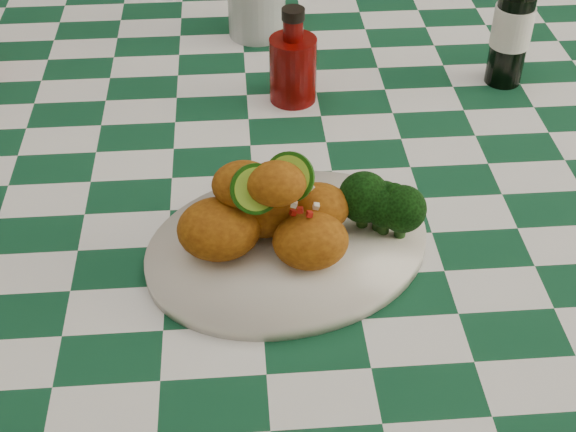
{
  "coord_description": "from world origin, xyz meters",
  "views": [
    {
      "loc": [
        -0.02,
        -0.89,
        1.4
      ],
      "look_at": [
        0.03,
        -0.22,
        0.84
      ],
      "focal_mm": 50.0,
      "sensor_mm": 36.0,
      "label": 1
    }
  ],
  "objects_px": {
    "beer_bottle": "(514,17)",
    "wooden_chair_right": "(365,81)",
    "plate": "(288,247)",
    "ketchup_bottle": "(293,56)",
    "dining_table": "(257,341)",
    "wooden_chair_left": "(92,95)",
    "fried_chicken_pile": "(276,204)"
  },
  "relations": [
    {
      "from": "wooden_chair_right",
      "to": "dining_table",
      "type": "bearing_deg",
      "value": -89.2
    },
    {
      "from": "plate",
      "to": "wooden_chair_left",
      "type": "xyz_separation_m",
      "value": [
        -0.37,
        0.92,
        -0.34
      ]
    },
    {
      "from": "fried_chicken_pile",
      "to": "wooden_chair_right",
      "type": "distance_m",
      "value": 1.04
    },
    {
      "from": "ketchup_bottle",
      "to": "wooden_chair_right",
      "type": "height_order",
      "value": "same"
    },
    {
      "from": "plate",
      "to": "fried_chicken_pile",
      "type": "height_order",
      "value": "fried_chicken_pile"
    },
    {
      "from": "ketchup_bottle",
      "to": "beer_bottle",
      "type": "relative_size",
      "value": 0.68
    },
    {
      "from": "plate",
      "to": "wooden_chair_right",
      "type": "bearing_deg",
      "value": 74.97
    },
    {
      "from": "ketchup_bottle",
      "to": "beer_bottle",
      "type": "distance_m",
      "value": 0.32
    },
    {
      "from": "beer_bottle",
      "to": "wooden_chair_right",
      "type": "relative_size",
      "value": 0.22
    },
    {
      "from": "beer_bottle",
      "to": "fried_chicken_pile",
      "type": "bearing_deg",
      "value": -135.37
    },
    {
      "from": "dining_table",
      "to": "fried_chicken_pile",
      "type": "height_order",
      "value": "fried_chicken_pile"
    },
    {
      "from": "dining_table",
      "to": "wooden_chair_right",
      "type": "distance_m",
      "value": 0.76
    },
    {
      "from": "beer_bottle",
      "to": "wooden_chair_right",
      "type": "height_order",
      "value": "beer_bottle"
    },
    {
      "from": "ketchup_bottle",
      "to": "fried_chicken_pile",
      "type": "bearing_deg",
      "value": -97.74
    },
    {
      "from": "plate",
      "to": "ketchup_bottle",
      "type": "height_order",
      "value": "ketchup_bottle"
    },
    {
      "from": "ketchup_bottle",
      "to": "wooden_chair_left",
      "type": "distance_m",
      "value": 0.82
    },
    {
      "from": "plate",
      "to": "ketchup_bottle",
      "type": "xyz_separation_m",
      "value": [
        0.03,
        0.33,
        0.06
      ]
    },
    {
      "from": "ketchup_bottle",
      "to": "beer_bottle",
      "type": "height_order",
      "value": "beer_bottle"
    },
    {
      "from": "plate",
      "to": "wooden_chair_left",
      "type": "distance_m",
      "value": 1.05
    },
    {
      "from": "ketchup_bottle",
      "to": "wooden_chair_right",
      "type": "xyz_separation_m",
      "value": [
        0.22,
        0.59,
        -0.39
      ]
    },
    {
      "from": "fried_chicken_pile",
      "to": "beer_bottle",
      "type": "height_order",
      "value": "beer_bottle"
    },
    {
      "from": "dining_table",
      "to": "plate",
      "type": "distance_m",
      "value": 0.46
    },
    {
      "from": "beer_bottle",
      "to": "wooden_chair_left",
      "type": "distance_m",
      "value": 1.02
    },
    {
      "from": "dining_table",
      "to": "wooden_chair_left",
      "type": "distance_m",
      "value": 0.79
    },
    {
      "from": "dining_table",
      "to": "ketchup_bottle",
      "type": "distance_m",
      "value": 0.48
    },
    {
      "from": "wooden_chair_left",
      "to": "fried_chicken_pile",
      "type": "bearing_deg",
      "value": -56.24
    },
    {
      "from": "fried_chicken_pile",
      "to": "wooden_chair_right",
      "type": "xyz_separation_m",
      "value": [
        0.26,
        0.92,
        -0.4
      ]
    },
    {
      "from": "fried_chicken_pile",
      "to": "ketchup_bottle",
      "type": "xyz_separation_m",
      "value": [
        0.05,
        0.33,
        -0.0
      ]
    },
    {
      "from": "fried_chicken_pile",
      "to": "wooden_chair_right",
      "type": "height_order",
      "value": "wooden_chair_right"
    },
    {
      "from": "ketchup_bottle",
      "to": "wooden_chair_right",
      "type": "relative_size",
      "value": 0.15
    },
    {
      "from": "dining_table",
      "to": "beer_bottle",
      "type": "bearing_deg",
      "value": 20.13
    },
    {
      "from": "dining_table",
      "to": "beer_bottle",
      "type": "xyz_separation_m",
      "value": [
        0.38,
        0.14,
        0.5
      ]
    }
  ]
}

